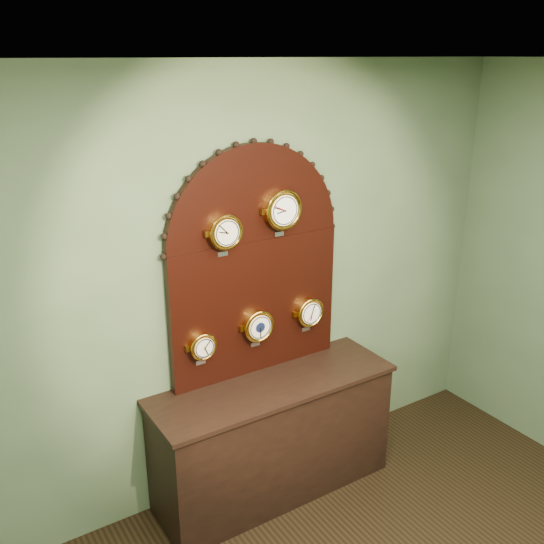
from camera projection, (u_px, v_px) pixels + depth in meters
wall_back at (251, 287)px, 3.89m from camera, size 4.00×0.00×4.00m
shop_counter at (274, 439)px, 4.02m from camera, size 1.60×0.50×0.80m
display_board at (255, 256)px, 3.77m from camera, size 1.26×0.06×1.53m
roman_clock at (225, 232)px, 3.53m from camera, size 0.22×0.08×0.27m
arabic_clock at (282, 210)px, 3.70m from camera, size 0.26×0.08×0.31m
hygrometer at (202, 346)px, 3.68m from camera, size 0.18×0.08×0.23m
barometer at (258, 326)px, 3.86m from camera, size 0.22×0.08×0.27m
tide_clock at (309, 312)px, 4.06m from camera, size 0.20×0.08×0.26m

